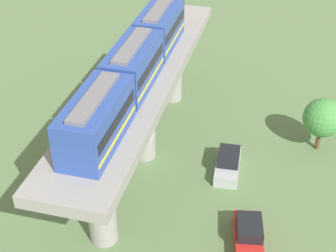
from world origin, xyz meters
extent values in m
plane|color=#5B7A4C|center=(0.00, 0.00, 0.00)|extent=(120.00, 120.00, 0.00)
cylinder|color=#999691|center=(0.00, -9.38, 3.43)|extent=(1.90, 1.90, 6.86)
cylinder|color=#999691|center=(0.00, 0.00, 3.43)|extent=(1.90, 1.90, 6.86)
cylinder|color=#999691|center=(0.00, 9.38, 3.43)|extent=(1.90, 1.90, 6.86)
cube|color=#999691|center=(0.00, 0.00, 7.26)|extent=(5.20, 28.85, 0.80)
cube|color=#2D4CA5|center=(0.00, -8.81, 9.16)|extent=(2.60, 6.60, 3.00)
cube|color=black|center=(0.00, -8.81, 9.41)|extent=(2.64, 6.07, 0.70)
cube|color=yellow|center=(0.00, -8.81, 8.41)|extent=(2.64, 6.34, 0.24)
cube|color=slate|center=(0.00, -8.81, 10.78)|extent=(1.10, 5.61, 0.24)
cube|color=#2D4CA5|center=(0.00, -1.86, 9.16)|extent=(2.60, 6.60, 3.00)
cube|color=black|center=(0.00, -1.86, 9.41)|extent=(2.64, 6.07, 0.70)
cube|color=yellow|center=(0.00, -1.86, 8.41)|extent=(2.64, 6.34, 0.24)
cube|color=slate|center=(0.00, -1.86, 10.78)|extent=(1.10, 5.61, 0.24)
cube|color=#2D4CA5|center=(0.00, 5.09, 9.16)|extent=(2.60, 6.60, 3.00)
cube|color=black|center=(0.00, 5.09, 9.41)|extent=(2.64, 6.07, 0.70)
cube|color=yellow|center=(0.00, 5.09, 8.41)|extent=(2.64, 6.34, 0.24)
cube|color=slate|center=(0.00, 5.09, 10.78)|extent=(1.10, 5.61, 0.24)
cube|color=#B2B5BA|center=(6.99, -0.36, 0.50)|extent=(2.04, 4.30, 1.00)
cube|color=black|center=(6.99, -0.21, 1.38)|extent=(1.77, 2.39, 0.76)
cube|color=red|center=(9.45, -7.47, 0.50)|extent=(2.51, 4.45, 1.00)
cube|color=black|center=(9.45, -7.32, 1.38)|extent=(2.02, 2.55, 0.76)
cylinder|color=brown|center=(13.81, 4.55, 1.10)|extent=(0.36, 0.36, 2.20)
sphere|color=#479342|center=(13.81, 4.55, 3.08)|extent=(3.22, 3.22, 3.22)
camera|label=1|loc=(9.95, -30.61, 25.10)|focal=52.47mm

